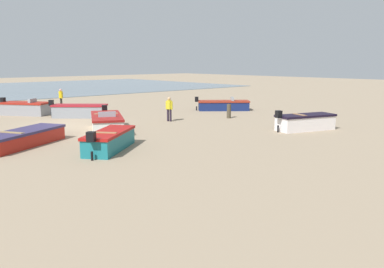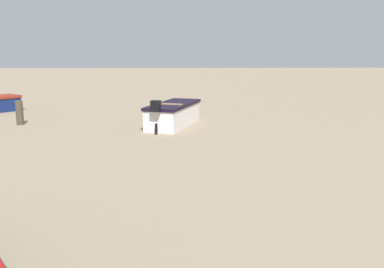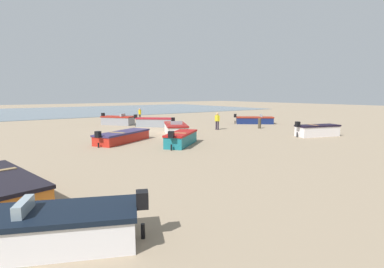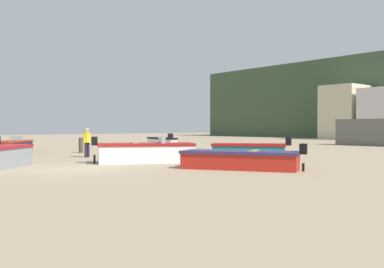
# 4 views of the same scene
# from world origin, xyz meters

# --- Properties ---
(ground_plane) EXTENTS (160.00, 160.00, 0.00)m
(ground_plane) POSITION_xyz_m (0.00, 0.00, 0.00)
(ground_plane) COLOR gray
(townhouse_far_left) EXTENTS (5.03, 5.74, 7.44)m
(townhouse_far_left) POSITION_xyz_m (-14.48, 46.87, 3.72)
(townhouse_far_left) COLOR beige
(townhouse_far_left) RESTS_ON ground
(boat_white_1) EXTENTS (3.86, 2.33, 1.24)m
(boat_white_1) POSITION_xyz_m (-9.40, 11.28, 0.47)
(boat_white_1) COLOR white
(boat_white_1) RESTS_ON ground
(boat_white_2) EXTENTS (3.53, 4.76, 1.24)m
(boat_white_2) POSITION_xyz_m (-0.72, 3.79, 0.47)
(boat_white_2) COLOR white
(boat_white_2) RESTS_ON ground
(boat_navy_3) EXTENTS (4.06, 3.69, 1.12)m
(boat_navy_3) POSITION_xyz_m (-12.80, 1.56, 0.41)
(boat_navy_3) COLOR navy
(boat_navy_3) RESTS_ON ground
(boat_teal_4) EXTENTS (3.63, 3.25, 1.18)m
(boat_teal_4) POSITION_xyz_m (1.76, 8.32, 0.44)
(boat_teal_4) COLOR #196E79
(boat_teal_4) RESTS_ON ground
(boat_red_5) EXTENTS (4.80, 3.61, 1.05)m
(boat_red_5) POSITION_xyz_m (4.40, 4.81, 0.38)
(boat_red_5) COLOR red
(boat_red_5) RESTS_ON ground
(mooring_post_near_water) EXTENTS (0.29, 0.29, 0.99)m
(mooring_post_near_water) POSITION_xyz_m (-9.77, 4.95, 0.50)
(mooring_post_near_water) COLOR #443C2D
(mooring_post_near_water) RESTS_ON ground
(beach_walker_distant) EXTENTS (0.44, 0.53, 1.62)m
(beach_walker_distant) POSITION_xyz_m (-5.71, 3.31, 0.95)
(beach_walker_distant) COLOR #241B2A
(beach_walker_distant) RESTS_ON ground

